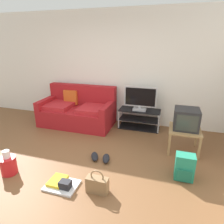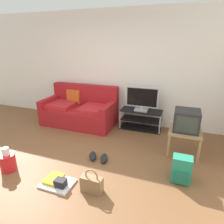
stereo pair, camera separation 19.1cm
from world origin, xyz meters
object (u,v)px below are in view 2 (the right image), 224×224
Objects in this scene: flat_tv at (142,99)px; cleaning_bucket at (8,161)px; sneakers_pair at (98,157)px; backpack at (181,169)px; tv_stand at (141,119)px; handbag at (92,184)px; crt_tv at (187,120)px; side_table at (185,134)px; floor_tray at (57,182)px; couch at (80,110)px.

flat_tv reaches higher than cleaning_bucket.
cleaning_bucket is (-1.67, -2.32, -0.57)m from flat_tv.
backpack is at bearing -4.11° from sneakers_pair.
tv_stand is at bearing 54.45° from cleaning_bucket.
flat_tv is 2.10× the size of handbag.
tv_stand is 0.51m from flat_tv.
side_table is at bearing -90.00° from crt_tv.
floor_tray is at bearing -137.22° from crt_tv.
side_table is 1.59× the size of handbag.
cleaning_bucket is at bearing -138.61° from backpack.
side_table is at bearing 28.44° from sneakers_pair.
crt_tv is 1.07× the size of cleaning_bucket.
couch reaches higher than cleaning_bucket.
floor_tray is (-0.54, -0.05, -0.09)m from handbag.
cleaning_bucket reaches higher than handbag.
crt_tv is at bearing -13.46° from couch.
handbag is (-1.16, -1.52, -0.52)m from crt_tv.
sneakers_pair is (-1.40, -0.76, -0.35)m from side_table.
handbag is (-1.15, -0.65, -0.08)m from backpack.
flat_tv is 1.97m from backpack.
couch is 1.58m from flat_tv.
crt_tv reaches higher than cleaning_bucket.
floor_tray is (-1.69, -0.70, -0.16)m from backpack.
cleaning_bucket is at bearing -148.05° from sneakers_pair.
side_table is 3.07m from cleaning_bucket.
crt_tv is 1.22× the size of handbag.
flat_tv is 1.75× the size of sneakers_pair.
crt_tv is 1.99m from handbag.
handbag is 0.87× the size of cleaning_bucket.
handbag is at bearing 5.44° from floor_tray.
crt_tv is at bearing 30.39° from cleaning_bucket.
sneakers_pair is (-0.43, -1.54, -0.69)m from flat_tv.
crt_tv is 1.71m from sneakers_pair.
backpack is (2.49, -1.47, -0.14)m from couch.
tv_stand reaches higher than side_table.
side_table is (2.50, -0.61, 0.05)m from couch.
sneakers_pair is at bearing -51.31° from couch.
tv_stand reaches higher than backpack.
tv_stand is 1.70× the size of side_table.
handbag is at bearing -127.39° from crt_tv.
crt_tv is at bearing 28.95° from sneakers_pair.
crt_tv is at bearing 52.61° from handbag.
sneakers_pair is at bearing -105.45° from flat_tv.
flat_tv is (0.00, -0.02, 0.51)m from tv_stand.
crt_tv reaches higher than handbag.
flat_tv is 1.83× the size of cleaning_bucket.
floor_tray is at bearing -174.56° from handbag.
floor_tray is at bearing -107.27° from flat_tv.
sneakers_pair is at bearing -157.15° from backpack.
handbag is at bearing -57.83° from couch.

